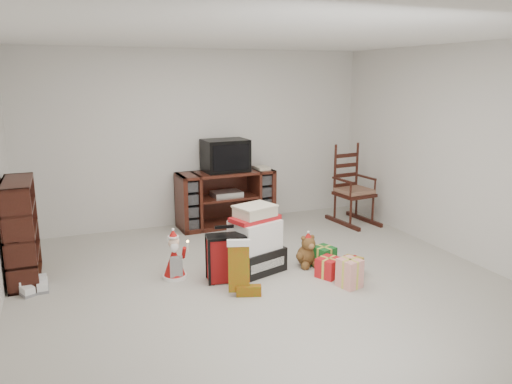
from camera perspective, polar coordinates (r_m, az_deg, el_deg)
room at (r=4.90m, az=1.17°, el=2.82°), size 5.01×5.01×2.51m
tv_stand at (r=7.22m, az=-3.46°, el=-0.74°), size 1.41×0.56×0.79m
bookshelf at (r=5.82m, az=-25.22°, el=-4.19°), size 0.29×0.88×1.08m
rocking_chair at (r=7.50m, az=10.91°, el=-0.33°), size 0.57×0.85×1.20m
gift_pile at (r=5.53m, az=-0.11°, el=-5.88°), size 0.69×0.59×0.74m
red_suitcase at (r=5.31m, az=-3.44°, el=-7.52°), size 0.41×0.25×0.59m
stocking at (r=4.97m, az=-1.98°, el=-8.59°), size 0.29×0.19×0.57m
teddy_bear at (r=5.77m, az=5.89°, el=-6.89°), size 0.24×0.21×0.36m
santa_figurine at (r=5.96m, az=0.01°, el=-5.65°), size 0.26×0.25×0.53m
mrs_claus_figurine at (r=5.46m, az=-9.34°, el=-7.61°), size 0.27×0.25×0.54m
sneaker_pair at (r=5.59m, az=-24.06°, el=-9.92°), size 0.34×0.29×0.09m
gift_cluster at (r=5.54m, az=8.88°, el=-8.29°), size 0.50×0.77×0.23m
crt_television at (r=7.12m, az=-3.51°, el=4.19°), size 0.65×0.49×0.46m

